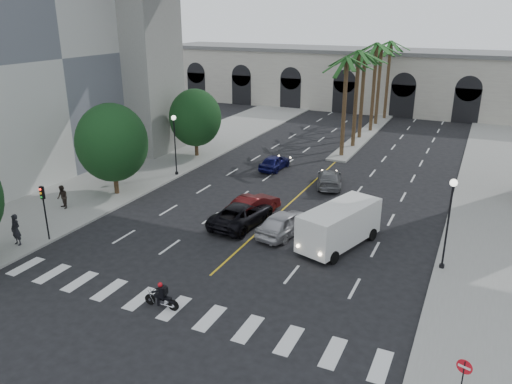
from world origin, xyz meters
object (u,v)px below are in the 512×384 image
at_px(motorcycle_rider, 162,297).
at_px(pedestrian_a, 16,230).
at_px(cargo_van, 339,225).
at_px(lamp_post_right, 449,217).
at_px(car_c, 242,214).
at_px(traffic_signal_far, 44,204).
at_px(car_b, 254,205).
at_px(pedestrian_b, 62,197).
at_px(lamp_post_left_far, 175,140).
at_px(car_e, 274,162).
at_px(do_not_enter_sign, 463,375).
at_px(car_d, 329,178).
at_px(car_a, 285,223).

xyz_separation_m(motorcycle_rider, pedestrian_a, (-11.92, 1.84, 0.51)).
bearing_deg(cargo_van, pedestrian_a, -137.11).
height_order(lamp_post_right, car_c, lamp_post_right).
height_order(traffic_signal_far, pedestrian_a, traffic_signal_far).
xyz_separation_m(car_b, pedestrian_b, (-12.86, -4.99, 0.27)).
bearing_deg(lamp_post_left_far, cargo_van, -24.25).
bearing_deg(lamp_post_right, car_e, 139.75).
bearing_deg(car_c, do_not_enter_sign, 145.45).
relative_size(lamp_post_left_far, car_e, 1.33).
distance_m(car_c, car_d, 10.52).
bearing_deg(lamp_post_left_far, traffic_signal_far, -89.60).
bearing_deg(car_b, do_not_enter_sign, 149.84).
bearing_deg(car_e, car_a, 118.27).
relative_size(car_a, pedestrian_a, 2.39).
bearing_deg(car_b, cargo_van, 174.32).
bearing_deg(motorcycle_rider, lamp_post_left_far, 120.53).
bearing_deg(car_d, car_b, 52.78).
xyz_separation_m(traffic_signal_far, pedestrian_a, (-1.14, -1.35, -1.38)).
distance_m(lamp_post_left_far, motorcycle_rider, 20.93).
xyz_separation_m(motorcycle_rider, car_d, (2.02, 20.71, 0.06)).
distance_m(car_b, pedestrian_a, 15.27).
height_order(traffic_signal_far, motorcycle_rider, traffic_signal_far).
bearing_deg(pedestrian_a, lamp_post_right, 22.51).
bearing_deg(motorcycle_rider, car_a, 77.02).
height_order(cargo_van, do_not_enter_sign, cargo_van).
bearing_deg(do_not_enter_sign, motorcycle_rider, -167.93).
bearing_deg(pedestrian_b, pedestrian_a, -47.72).
relative_size(pedestrian_a, pedestrian_b, 1.14).
bearing_deg(lamp_post_left_far, car_b, -27.73).
bearing_deg(pedestrian_b, cargo_van, 31.23).
xyz_separation_m(motorcycle_rider, car_c, (-0.98, 10.62, 0.15)).
bearing_deg(pedestrian_b, traffic_signal_far, -31.07).
xyz_separation_m(motorcycle_rider, pedestrian_b, (-13.84, 7.50, 0.39)).
bearing_deg(car_b, car_a, 159.98).
bearing_deg(car_d, do_not_enter_sign, 100.54).
height_order(motorcycle_rider, do_not_enter_sign, do_not_enter_sign).
bearing_deg(car_a, car_e, -53.79).
bearing_deg(traffic_signal_far, do_not_enter_sign, -10.20).
bearing_deg(motorcycle_rider, car_e, 98.44).
bearing_deg(lamp_post_right, car_d, 131.95).
height_order(car_d, do_not_enter_sign, do_not_enter_sign).
distance_m(car_e, pedestrian_b, 18.48).
bearing_deg(lamp_post_right, cargo_van, 175.54).
bearing_deg(motorcycle_rider, traffic_signal_far, 162.46).
xyz_separation_m(car_b, car_d, (3.00, 8.22, -0.06)).
relative_size(lamp_post_right, car_a, 1.14).
xyz_separation_m(cargo_van, pedestrian_b, (-19.67, -2.67, -0.41)).
distance_m(car_d, pedestrian_a, 23.46).
bearing_deg(car_a, car_b, -22.55).
bearing_deg(car_a, do_not_enter_sign, 144.94).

